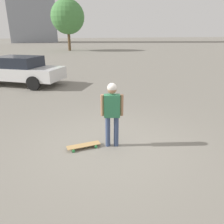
{
  "coord_description": "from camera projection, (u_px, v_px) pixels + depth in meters",
  "views": [
    {
      "loc": [
        -4.57,
        1.55,
        2.66
      ],
      "look_at": [
        0.0,
        0.0,
        0.89
      ],
      "focal_mm": 35.0,
      "sensor_mm": 36.0,
      "label": 1
    }
  ],
  "objects": [
    {
      "name": "car_parked_near",
      "position": [
        18.0,
        70.0,
        11.54
      ],
      "size": [
        4.13,
        4.98,
        1.49
      ],
      "rotation": [
        0.0,
        0.0,
        0.99
      ],
      "color": "silver",
      "rests_on": "ground_plane"
    },
    {
      "name": "person",
      "position": [
        112.0,
        108.0,
        5.11
      ],
      "size": [
        0.3,
        0.51,
        1.59
      ],
      "rotation": [
        0.0,
        0.0,
        -1.88
      ],
      "color": "#38476B",
      "rests_on": "ground_plane"
    },
    {
      "name": "tree_distant",
      "position": [
        68.0,
        17.0,
        32.22
      ],
      "size": [
        4.93,
        4.93,
        7.29
      ],
      "color": "brown",
      "rests_on": "ground_plane"
    },
    {
      "name": "ground_plane",
      "position": [
        112.0,
        146.0,
        5.45
      ],
      "size": [
        220.0,
        220.0,
        0.0
      ],
      "primitive_type": "plane",
      "color": "gray"
    },
    {
      "name": "skateboard",
      "position": [
        84.0,
        146.0,
        5.31
      ],
      "size": [
        0.3,
        0.83,
        0.08
      ],
      "rotation": [
        0.0,
        0.0,
        1.63
      ],
      "color": "tan",
      "rests_on": "ground_plane"
    }
  ]
}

